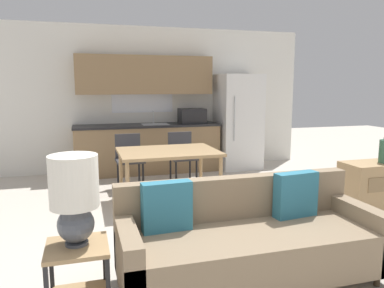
{
  "coord_description": "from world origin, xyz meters",
  "views": [
    {
      "loc": [
        -1.14,
        -2.53,
        1.61
      ],
      "look_at": [
        0.04,
        1.5,
        0.95
      ],
      "focal_mm": 35.0,
      "sensor_mm": 36.0,
      "label": 1
    }
  ],
  "objects": [
    {
      "name": "dining_table",
      "position": [
        -0.04,
        2.41,
        0.67
      ],
      "size": [
        1.34,
        0.98,
        0.73
      ],
      "color": "tan",
      "rests_on": "ground_plane"
    },
    {
      "name": "dining_chair_far_right",
      "position": [
        0.39,
        3.28,
        0.49
      ],
      "size": [
        0.43,
        0.43,
        0.85
      ],
      "rotation": [
        0.0,
        0.0,
        0.03
      ],
      "color": "#38383D",
      "rests_on": "ground_plane"
    },
    {
      "name": "couch",
      "position": [
        0.12,
        0.16,
        0.34
      ],
      "size": [
        2.13,
        0.8,
        0.85
      ],
      "color": "#3D2D1E",
      "rests_on": "ground_plane"
    },
    {
      "name": "refrigerator",
      "position": [
        1.77,
        4.21,
        0.91
      ],
      "size": [
        0.79,
        0.77,
        1.82
      ],
      "color": "white",
      "rests_on": "ground_plane"
    },
    {
      "name": "dining_chair_far_left",
      "position": [
        -0.47,
        3.28,
        0.49
      ],
      "size": [
        0.43,
        0.43,
        0.85
      ],
      "rotation": [
        0.0,
        0.0,
        0.03
      ],
      "color": "#38383D",
      "rests_on": "ground_plane"
    },
    {
      "name": "side_table",
      "position": [
        -1.22,
        0.07,
        0.33
      ],
      "size": [
        0.43,
        0.43,
        0.5
      ],
      "color": "tan",
      "rests_on": "ground_plane"
    },
    {
      "name": "kitchen_counter",
      "position": [
        0.02,
        4.33,
        0.84
      ],
      "size": [
        2.66,
        0.65,
        2.15
      ],
      "color": "#8E704C",
      "rests_on": "ground_plane"
    },
    {
      "name": "wall_back",
      "position": [
        -0.0,
        4.63,
        1.35
      ],
      "size": [
        6.4,
        0.07,
        2.7
      ],
      "color": "silver",
      "rests_on": "ground_plane"
    },
    {
      "name": "table_lamp",
      "position": [
        -1.22,
        0.09,
        0.87
      ],
      "size": [
        0.34,
        0.34,
        0.64
      ],
      "color": "#4C515B",
      "rests_on": "side_table"
    }
  ]
}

